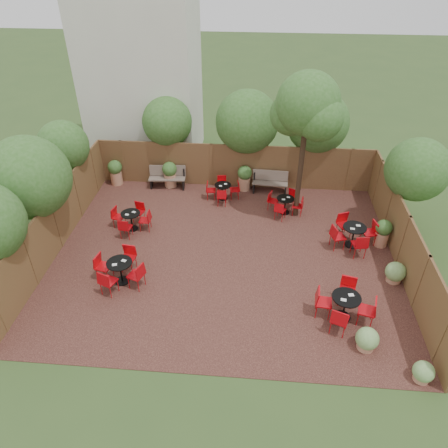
{
  "coord_description": "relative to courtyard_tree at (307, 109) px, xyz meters",
  "views": [
    {
      "loc": [
        0.98,
        -11.69,
        9.56
      ],
      "look_at": [
        -0.06,
        0.5,
        1.0
      ],
      "focal_mm": 33.85,
      "sensor_mm": 36.0,
      "label": 1
    }
  ],
  "objects": [
    {
      "name": "fence_right",
      "position": [
        3.35,
        -2.83,
        -3.42
      ],
      "size": [
        0.08,
        10.0,
        2.0
      ],
      "primitive_type": "cube",
      "color": "#4D2C1C",
      "rests_on": "ground"
    },
    {
      "name": "fence_back",
      "position": [
        -2.65,
        2.17,
        -3.42
      ],
      "size": [
        12.0,
        0.08,
        2.0
      ],
      "primitive_type": "cube",
      "color": "#4D2C1C",
      "rests_on": "ground"
    },
    {
      "name": "overhang_foliage",
      "position": [
        -4.26,
        -0.03,
        -1.66
      ],
      "size": [
        15.62,
        10.84,
        2.79
      ],
      "color": "#2E5A1D",
      "rests_on": "ground"
    },
    {
      "name": "neighbour_building",
      "position": [
        -7.15,
        5.17,
        -0.42
      ],
      "size": [
        5.0,
        4.0,
        8.0
      ],
      "primitive_type": "cube",
      "color": "beige",
      "rests_on": "ground"
    },
    {
      "name": "courtyard_paving",
      "position": [
        -2.65,
        -2.83,
        -4.41
      ],
      "size": [
        12.0,
        10.0,
        0.02
      ],
      "primitive_type": "cube",
      "color": "#331714",
      "rests_on": "ground"
    },
    {
      "name": "bistro_tables",
      "position": [
        -1.84,
        -2.55,
        -3.94
      ],
      "size": [
        9.91,
        8.05,
        0.96
      ],
      "color": "black",
      "rests_on": "courtyard_paving"
    },
    {
      "name": "courtyard_tree",
      "position": [
        0.0,
        0.0,
        0.0
      ],
      "size": [
        2.51,
        2.41,
        5.73
      ],
      "rotation": [
        0.0,
        0.0,
        -0.04
      ],
      "color": "black",
      "rests_on": "courtyard_paving"
    },
    {
      "name": "ground",
      "position": [
        -2.65,
        -2.83,
        -4.42
      ],
      "size": [
        80.0,
        80.0,
        0.0
      ],
      "primitive_type": "plane",
      "color": "#354F23",
      "rests_on": "ground"
    },
    {
      "name": "park_bench_right",
      "position": [
        -1.03,
        1.79,
        -3.91
      ],
      "size": [
        1.56,
        0.6,
        0.95
      ],
      "rotation": [
        0.0,
        0.0,
        -0.07
      ],
      "color": "brown",
      "rests_on": "courtyard_paving"
    },
    {
      "name": "low_shrubs",
      "position": [
        2.46,
        -5.62,
        -4.07
      ],
      "size": [
        2.09,
        4.37,
        0.72
      ],
      "color": "#B27859",
      "rests_on": "courtyard_paving"
    },
    {
      "name": "fence_left",
      "position": [
        -8.65,
        -2.83,
        -3.42
      ],
      "size": [
        0.08,
        10.0,
        2.0
      ],
      "primitive_type": "cube",
      "color": "#4D2C1C",
      "rests_on": "ground"
    },
    {
      "name": "planters",
      "position": [
        -3.52,
        1.1,
        -3.78
      ],
      "size": [
        11.57,
        4.25,
        1.17
      ],
      "color": "#B27859",
      "rests_on": "courtyard_paving"
    },
    {
      "name": "park_bench_left",
      "position": [
        -5.59,
        1.8,
        -3.89
      ],
      "size": [
        1.64,
        0.65,
        0.99
      ],
      "rotation": [
        0.0,
        0.0,
        0.08
      ],
      "color": "brown",
      "rests_on": "courtyard_paving"
    }
  ]
}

